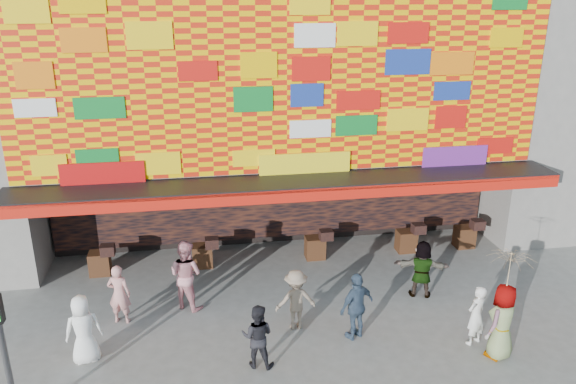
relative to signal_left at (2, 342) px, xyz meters
name	(u,v)px	position (x,y,z in m)	size (l,w,h in m)	color
ground	(314,346)	(6.20, 1.50, -1.86)	(90.00, 90.00, 0.00)	slate
shop_building	(267,75)	(6.20, 9.68, 3.37)	(15.20, 9.40, 10.00)	gray
signal_left	(2,342)	(0.00, 0.00, 0.00)	(0.22, 0.20, 3.00)	#59595B
ped_a	(83,329)	(1.00, 1.83, -1.04)	(0.80, 0.52, 1.64)	white
ped_b	(119,294)	(1.60, 3.36, -1.07)	(0.58, 0.38, 1.58)	#D8908B
ped_c	(257,336)	(4.81, 1.03, -1.11)	(0.73, 0.57, 1.51)	black
ped_d	(296,300)	(5.91, 2.38, -1.08)	(1.01, 0.58, 1.56)	gray
ped_e	(357,306)	(7.27, 1.72, -1.00)	(1.01, 0.42, 1.72)	#3A4D65
ped_f	(422,269)	(9.57, 3.35, -1.05)	(1.50, 0.48, 1.62)	gray
ped_g	(502,322)	(10.29, 0.46, -0.95)	(0.89, 0.58, 1.81)	gray
ped_h	(476,315)	(9.97, 1.02, -1.11)	(0.55, 0.36, 1.51)	white
ped_i	(186,275)	(3.25, 3.82, -0.91)	(0.92, 0.72, 1.89)	pink
parasol	(510,271)	(10.29, 0.46, 0.31)	(1.13, 1.14, 1.90)	#FFD4A0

